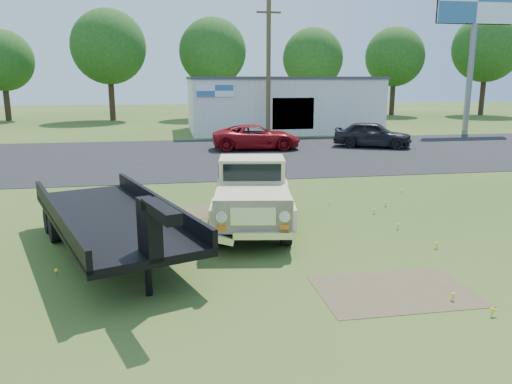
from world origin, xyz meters
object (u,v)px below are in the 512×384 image
at_px(vintage_pickup_truck, 252,192).
at_px(red_pickup, 256,137).
at_px(billboard, 475,16).
at_px(flatbed_trailer, 110,212).
at_px(dark_sedan, 372,135).

relative_size(vintage_pickup_truck, red_pickup, 1.06).
height_order(billboard, vintage_pickup_truck, billboard).
distance_m(billboard, flatbed_trailer, 34.75).
xyz_separation_m(red_pickup, dark_sedan, (6.95, -0.31, 0.06)).
xyz_separation_m(billboard, flatbed_trailer, (-24.12, -23.84, -7.55)).
bearing_deg(billboard, dark_sedan, -145.23).
bearing_deg(dark_sedan, vintage_pickup_truck, 172.87).
height_order(billboard, dark_sedan, billboard).
relative_size(vintage_pickup_truck, dark_sedan, 1.19).
xyz_separation_m(vintage_pickup_truck, dark_sedan, (9.75, 14.77, -0.20)).
bearing_deg(red_pickup, flatbed_trailer, 163.00).
distance_m(vintage_pickup_truck, dark_sedan, 17.70).
relative_size(billboard, vintage_pickup_truck, 2.06).
bearing_deg(vintage_pickup_truck, billboard, 56.24).
bearing_deg(red_pickup, vintage_pickup_truck, 173.52).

